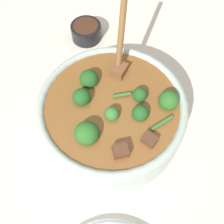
% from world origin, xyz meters
% --- Properties ---
extents(ground_plane, '(4.00, 4.00, 0.00)m').
position_xyz_m(ground_plane, '(0.00, 0.00, 0.00)').
color(ground_plane, silver).
extents(stew_bowl, '(0.28, 0.28, 0.23)m').
position_xyz_m(stew_bowl, '(0.00, 0.00, 0.05)').
color(stew_bowl, '#B2C6BC').
rests_on(stew_bowl, ground_plane).
extents(condiment_bowl, '(0.08, 0.08, 0.04)m').
position_xyz_m(condiment_bowl, '(-0.22, 0.14, 0.02)').
color(condiment_bowl, black).
rests_on(condiment_bowl, ground_plane).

